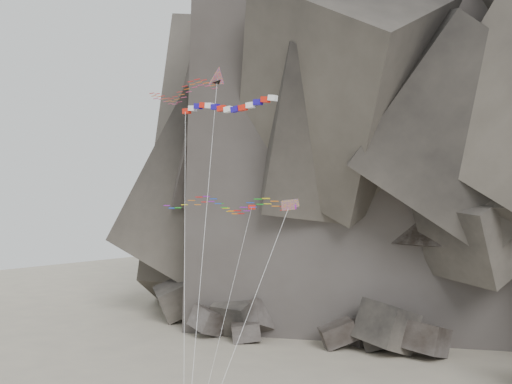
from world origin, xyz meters
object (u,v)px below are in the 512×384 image
Objects in this scene: delta_kite at (179,92)px; pennant_kite at (241,249)px; banner_kite at (226,108)px; parafoil_kite at (220,204)px.

delta_kite reaches higher than pennant_kite.
banner_kite is 1.48× the size of pennant_kite.
delta_kite is 1.61× the size of parafoil_kite.
delta_kite is at bearing 172.49° from parafoil_kite.
delta_kite is 9.59m from banner_kite.
parafoil_kite is at bearing 9.72° from delta_kite.
parafoil_kite is at bearing 126.46° from pennant_kite.
delta_kite is at bearing 141.05° from pennant_kite.
banner_kite is (8.47, -3.65, -2.62)m from delta_kite.
delta_kite is at bearing 156.90° from banner_kite.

